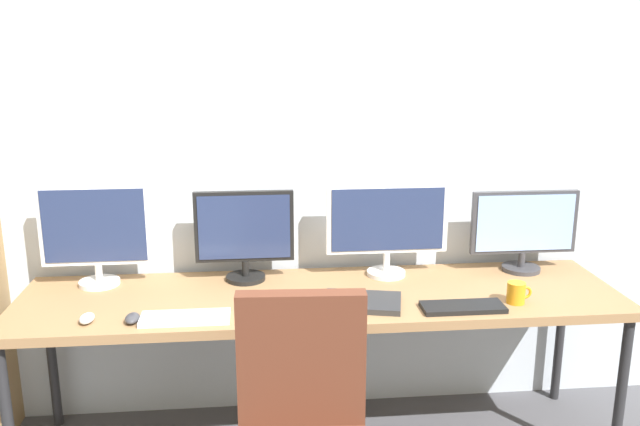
{
  "coord_description": "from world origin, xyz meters",
  "views": [
    {
      "loc": [
        -0.27,
        -2.09,
        1.8
      ],
      "look_at": [
        0.0,
        0.65,
        1.09
      ],
      "focal_mm": 37.26,
      "sensor_mm": 36.0,
      "label": 1
    }
  ],
  "objects_px": {
    "monitor_far_left": "(95,231)",
    "keyboard_right": "(463,307)",
    "keyboard_left": "(185,318)",
    "laptop_closed": "(362,302)",
    "monitor_far_right": "(524,228)",
    "mouse_left_side": "(132,318)",
    "desk": "(321,304)",
    "monitor_center_right": "(387,224)",
    "monitor_center_left": "(244,233)",
    "mouse_right_side": "(87,318)",
    "coffee_mug": "(517,293)"
  },
  "relations": [
    {
      "from": "monitor_far_right",
      "to": "keyboard_right",
      "type": "distance_m",
      "value": 0.64
    },
    {
      "from": "monitor_center_right",
      "to": "monitor_far_right",
      "type": "distance_m",
      "value": 0.66
    },
    {
      "from": "desk",
      "to": "monitor_center_left",
      "type": "relative_size",
      "value": 5.83
    },
    {
      "from": "laptop_closed",
      "to": "keyboard_right",
      "type": "bearing_deg",
      "value": 0.02
    },
    {
      "from": "desk",
      "to": "mouse_left_side",
      "type": "distance_m",
      "value": 0.8
    },
    {
      "from": "monitor_far_right",
      "to": "desk",
      "type": "bearing_deg",
      "value": -167.82
    },
    {
      "from": "mouse_right_side",
      "to": "desk",
      "type": "bearing_deg",
      "value": 12.62
    },
    {
      "from": "keyboard_left",
      "to": "mouse_left_side",
      "type": "distance_m",
      "value": 0.2
    },
    {
      "from": "monitor_far_right",
      "to": "coffee_mug",
      "type": "relative_size",
      "value": 4.79
    },
    {
      "from": "monitor_far_right",
      "to": "mouse_left_side",
      "type": "bearing_deg",
      "value": -165.88
    },
    {
      "from": "monitor_center_right",
      "to": "monitor_far_left",
      "type": "bearing_deg",
      "value": -180.0
    },
    {
      "from": "keyboard_left",
      "to": "keyboard_right",
      "type": "relative_size",
      "value": 1.03
    },
    {
      "from": "desk",
      "to": "keyboard_right",
      "type": "bearing_deg",
      "value": -22.33
    },
    {
      "from": "keyboard_left",
      "to": "coffee_mug",
      "type": "xyz_separation_m",
      "value": [
        1.36,
        0.05,
        0.04
      ]
    },
    {
      "from": "coffee_mug",
      "to": "monitor_center_right",
      "type": "bearing_deg",
      "value": 140.26
    },
    {
      "from": "keyboard_right",
      "to": "mouse_left_side",
      "type": "bearing_deg",
      "value": 179.88
    },
    {
      "from": "monitor_far_left",
      "to": "mouse_left_side",
      "type": "relative_size",
      "value": 5.02
    },
    {
      "from": "monitor_far_right",
      "to": "mouse_right_side",
      "type": "bearing_deg",
      "value": -167.6
    },
    {
      "from": "monitor_far_left",
      "to": "keyboard_right",
      "type": "height_order",
      "value": "monitor_far_left"
    },
    {
      "from": "monitor_center_right",
      "to": "keyboard_left",
      "type": "relative_size",
      "value": 1.62
    },
    {
      "from": "laptop_closed",
      "to": "mouse_left_side",
      "type": "bearing_deg",
      "value": -161.51
    },
    {
      "from": "desk",
      "to": "keyboard_right",
      "type": "xyz_separation_m",
      "value": [
        0.56,
        -0.23,
        0.06
      ]
    },
    {
      "from": "desk",
      "to": "monitor_far_left",
      "type": "height_order",
      "value": "monitor_far_left"
    },
    {
      "from": "monitor_far_left",
      "to": "monitor_center_left",
      "type": "relative_size",
      "value": 1.08
    },
    {
      "from": "desk",
      "to": "monitor_far_left",
      "type": "relative_size",
      "value": 5.41
    },
    {
      "from": "laptop_closed",
      "to": "monitor_far_left",
      "type": "bearing_deg",
      "value": 175.9
    },
    {
      "from": "monitor_center_left",
      "to": "keyboard_right",
      "type": "distance_m",
      "value": 1.01
    },
    {
      "from": "monitor_far_left",
      "to": "monitor_center_left",
      "type": "distance_m",
      "value": 0.66
    },
    {
      "from": "monitor_center_right",
      "to": "coffee_mug",
      "type": "relative_size",
      "value": 5.33
    },
    {
      "from": "mouse_right_side",
      "to": "monitor_far_left",
      "type": "bearing_deg",
      "value": 95.85
    },
    {
      "from": "mouse_right_side",
      "to": "coffee_mug",
      "type": "bearing_deg",
      "value": 0.9
    },
    {
      "from": "desk",
      "to": "monitor_center_right",
      "type": "distance_m",
      "value": 0.49
    },
    {
      "from": "desk",
      "to": "mouse_right_side",
      "type": "relative_size",
      "value": 27.16
    },
    {
      "from": "keyboard_left",
      "to": "mouse_left_side",
      "type": "height_order",
      "value": "mouse_left_side"
    },
    {
      "from": "monitor_center_right",
      "to": "mouse_left_side",
      "type": "relative_size",
      "value": 5.88
    },
    {
      "from": "monitor_far_right",
      "to": "coffee_mug",
      "type": "distance_m",
      "value": 0.47
    },
    {
      "from": "keyboard_left",
      "to": "keyboard_right",
      "type": "xyz_separation_m",
      "value": [
        1.12,
        0.0,
        0.0
      ]
    },
    {
      "from": "monitor_center_right",
      "to": "keyboard_left",
      "type": "height_order",
      "value": "monitor_center_right"
    },
    {
      "from": "desk",
      "to": "mouse_right_side",
      "type": "bearing_deg",
      "value": -167.38
    },
    {
      "from": "monitor_far_right",
      "to": "mouse_left_side",
      "type": "height_order",
      "value": "monitor_far_right"
    },
    {
      "from": "keyboard_left",
      "to": "monitor_far_left",
      "type": "bearing_deg",
      "value": 133.76
    },
    {
      "from": "laptop_closed",
      "to": "desk",
      "type": "bearing_deg",
      "value": 151.88
    },
    {
      "from": "keyboard_left",
      "to": "laptop_closed",
      "type": "distance_m",
      "value": 0.72
    },
    {
      "from": "monitor_center_right",
      "to": "laptop_closed",
      "type": "xyz_separation_m",
      "value": [
        -0.17,
        -0.35,
        -0.23
      ]
    },
    {
      "from": "desk",
      "to": "mouse_left_side",
      "type": "xyz_separation_m",
      "value": [
        -0.76,
        -0.23,
        0.06
      ]
    },
    {
      "from": "mouse_right_side",
      "to": "coffee_mug",
      "type": "xyz_separation_m",
      "value": [
        1.74,
        0.03,
        0.03
      ]
    },
    {
      "from": "desk",
      "to": "mouse_left_side",
      "type": "bearing_deg",
      "value": -163.43
    },
    {
      "from": "monitor_center_left",
      "to": "monitor_center_right",
      "type": "xyz_separation_m",
      "value": [
        0.66,
        0.0,
        0.02
      ]
    },
    {
      "from": "monitor_far_left",
      "to": "keyboard_right",
      "type": "bearing_deg",
      "value": -15.99
    },
    {
      "from": "laptop_closed",
      "to": "monitor_far_right",
      "type": "bearing_deg",
      "value": 35.92
    }
  ]
}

